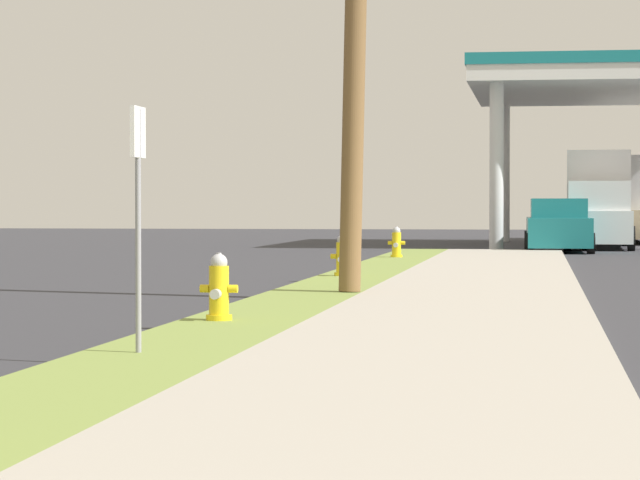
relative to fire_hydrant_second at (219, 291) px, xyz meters
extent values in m
cylinder|color=yellow|center=(0.00, 0.01, -0.30)|extent=(0.29, 0.29, 0.06)
cylinder|color=yellow|center=(0.00, 0.01, -0.03)|extent=(0.22, 0.22, 0.60)
sphere|color=#B2B2B7|center=(0.00, 0.01, 0.31)|extent=(0.19, 0.19, 0.19)
cylinder|color=#B2B2B7|center=(0.00, 0.01, 0.39)|extent=(0.06, 0.06, 0.05)
cylinder|color=yellow|center=(-0.16, 0.01, 0.02)|extent=(0.10, 0.09, 0.09)
cylinder|color=yellow|center=(0.16, 0.01, 0.02)|extent=(0.10, 0.09, 0.09)
cylinder|color=#B2B2B7|center=(0.00, -0.16, -0.03)|extent=(0.11, 0.12, 0.11)
cylinder|color=yellow|center=(0.01, 10.12, -0.30)|extent=(0.29, 0.29, 0.06)
cylinder|color=yellow|center=(0.01, 10.12, -0.03)|extent=(0.22, 0.22, 0.60)
sphere|color=#B2B2B7|center=(0.01, 10.12, 0.31)|extent=(0.19, 0.19, 0.19)
cylinder|color=#B2B2B7|center=(0.01, 10.12, 0.39)|extent=(0.06, 0.06, 0.05)
cylinder|color=yellow|center=(-0.15, 10.12, 0.02)|extent=(0.10, 0.09, 0.09)
cylinder|color=yellow|center=(0.17, 10.12, 0.02)|extent=(0.10, 0.09, 0.09)
cylinder|color=#B2B2B7|center=(0.01, 9.95, -0.03)|extent=(0.11, 0.12, 0.11)
cylinder|color=yellow|center=(0.08, 19.44, -0.30)|extent=(0.29, 0.29, 0.06)
cylinder|color=yellow|center=(0.08, 19.44, -0.03)|extent=(0.22, 0.22, 0.60)
sphere|color=#B2B2B7|center=(0.08, 19.44, 0.31)|extent=(0.19, 0.19, 0.19)
cylinder|color=#B2B2B7|center=(0.08, 19.44, 0.39)|extent=(0.06, 0.06, 0.05)
cylinder|color=yellow|center=(-0.08, 19.44, 0.02)|extent=(0.10, 0.09, 0.09)
cylinder|color=yellow|center=(0.24, 19.44, 0.02)|extent=(0.10, 0.09, 0.09)
cylinder|color=#B2B2B7|center=(0.08, 19.27, -0.03)|extent=(0.11, 0.12, 0.11)
cylinder|color=brown|center=(0.83, 5.48, 3.69)|extent=(0.57, 0.69, 8.04)
cylinder|color=gray|center=(0.07, -3.51, 0.72)|extent=(0.05, 0.05, 2.10)
cube|color=white|center=(0.07, -3.51, 1.57)|extent=(0.04, 0.36, 0.44)
cylinder|color=silver|center=(2.21, 29.67, 2.14)|extent=(0.44, 0.44, 5.18)
cylinder|color=silver|center=(2.21, 39.72, 2.14)|extent=(0.44, 0.44, 5.18)
cube|color=white|center=(5.62, 34.70, 4.98)|extent=(8.62, 11.85, 0.50)
cube|color=#197A7F|center=(5.62, 34.70, 5.41)|extent=(8.72, 11.95, 0.36)
cube|color=#47474C|center=(5.62, 29.67, 0.35)|extent=(0.70, 1.10, 1.60)
cube|color=#47474C|center=(5.62, 39.72, 0.35)|extent=(0.70, 1.10, 1.60)
cube|color=#197075|center=(4.08, 27.70, 0.14)|extent=(1.90, 4.53, 0.85)
cube|color=#197075|center=(4.08, 27.47, 0.85)|extent=(1.64, 2.05, 0.56)
cylinder|color=black|center=(3.19, 29.38, -0.15)|extent=(0.23, 0.60, 0.60)
cylinder|color=black|center=(4.91, 29.41, -0.15)|extent=(0.23, 0.60, 0.60)
cylinder|color=black|center=(3.25, 25.98, -0.15)|extent=(0.23, 0.60, 0.60)
cylinder|color=black|center=(4.97, 26.01, -0.15)|extent=(0.23, 0.60, 0.60)
cylinder|color=black|center=(6.81, 40.49, -0.07)|extent=(0.28, 0.78, 0.76)
cylinder|color=black|center=(6.38, 35.21, -0.07)|extent=(0.28, 0.78, 0.76)
cube|color=white|center=(5.39, 31.51, 0.26)|extent=(2.18, 6.45, 1.00)
cube|color=white|center=(5.41, 32.28, 1.71)|extent=(2.07, 4.02, 1.90)
cube|color=white|center=(5.34, 29.46, 1.21)|extent=(1.90, 2.10, 0.90)
cylinder|color=black|center=(6.27, 28.83, -0.07)|extent=(0.24, 0.77, 0.76)
cylinder|color=black|center=(4.37, 28.89, -0.07)|extent=(0.24, 0.77, 0.76)
cylinder|color=black|center=(6.42, 34.13, -0.07)|extent=(0.24, 0.77, 0.76)
cylinder|color=black|center=(4.52, 34.19, -0.07)|extent=(0.24, 0.77, 0.76)
cube|color=black|center=(6.61, 42.02, 0.26)|extent=(2.12, 6.44, 1.00)
cube|color=white|center=(6.63, 42.79, 1.71)|extent=(2.03, 4.00, 1.90)
cube|color=black|center=(6.57, 39.97, 1.21)|extent=(1.88, 2.08, 0.90)
cylinder|color=black|center=(5.61, 39.39, -0.07)|extent=(0.23, 0.76, 0.76)
cylinder|color=black|center=(7.61, 44.65, -0.07)|extent=(0.23, 0.76, 0.76)
cylinder|color=black|center=(5.71, 44.69, -0.07)|extent=(0.23, 0.76, 0.76)
camera|label=1|loc=(3.48, -15.59, 0.95)|focal=81.27mm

